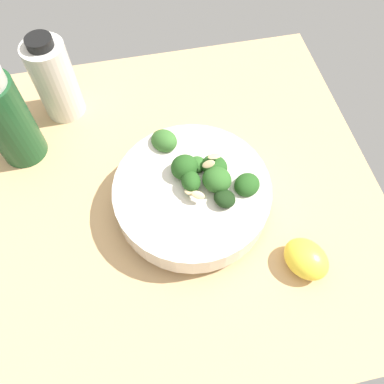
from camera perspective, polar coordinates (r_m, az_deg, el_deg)
ground_plane at (r=59.40cm, az=-2.01°, el=-0.51°), size 59.96×59.96×3.67cm
bowl_of_broccoli at (r=53.36cm, az=0.16°, el=0.01°), size 21.67×21.63×9.15cm
lemon_wedge at (r=53.18cm, az=16.60°, el=-9.50°), size 7.96×7.55×3.99cm
bottle_tall at (r=65.83cm, az=-19.74°, el=15.47°), size 6.42×6.42×14.42cm
bottle_short at (r=61.50cm, az=-25.97°, el=9.85°), size 6.84×6.84×16.26cm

